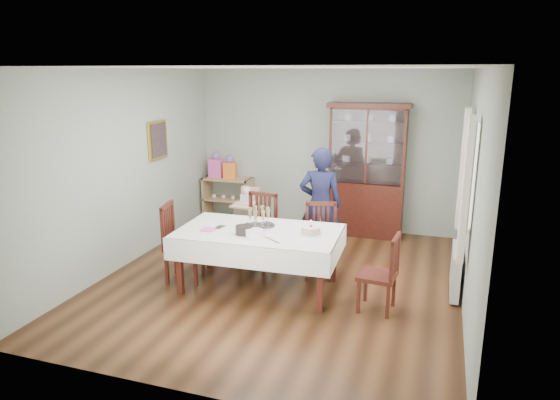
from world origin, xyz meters
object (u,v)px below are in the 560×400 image
at_px(gift_bag_pink, 216,166).
at_px(woman, 320,205).
at_px(chair_far_right, 320,255).
at_px(chair_end_right, 378,288).
at_px(china_cabinet, 367,169).
at_px(chair_end_left, 183,257).
at_px(sideboard, 228,199).
at_px(birthday_cake, 311,231).
at_px(gift_bag_orange, 230,168).
at_px(high_chair, 247,224).
at_px(dining_table, 259,259).
at_px(chair_far_left, 258,244).
at_px(champagne_tray, 259,221).

bearing_deg(gift_bag_pink, woman, -31.08).
distance_m(chair_far_right, chair_end_right, 1.16).
bearing_deg(gift_bag_pink, china_cabinet, -0.03).
xyz_separation_m(chair_end_left, gift_bag_pink, (-0.74, 2.62, 0.70)).
height_order(sideboard, chair_far_right, chair_far_right).
distance_m(birthday_cake, gift_bag_orange, 3.32).
bearing_deg(chair_far_right, high_chair, 136.92).
bearing_deg(dining_table, chair_far_left, 111.72).
xyz_separation_m(china_cabinet, chair_end_left, (-1.97, -2.62, -0.82)).
bearing_deg(chair_end_left, high_chair, -25.09).
height_order(chair_end_left, chair_end_right, chair_end_left).
bearing_deg(gift_bag_orange, dining_table, -59.52).
height_order(birthday_cake, gift_bag_pink, gift_bag_pink).
relative_size(china_cabinet, sideboard, 2.42).
distance_m(sideboard, high_chair, 1.50).
bearing_deg(high_chair, gift_bag_orange, 131.58).
bearing_deg(gift_bag_pink, champagne_tray, -54.43).
distance_m(chair_far_left, chair_end_left, 1.08).
bearing_deg(chair_far_right, chair_far_left, 159.58).
relative_size(chair_far_right, high_chair, 1.01).
relative_size(chair_end_right, birthday_cake, 3.42).
height_order(dining_table, chair_far_left, chair_far_left).
relative_size(sideboard, chair_end_right, 0.99).
bearing_deg(woman, sideboard, -45.65).
relative_size(chair_far_right, birthday_cake, 3.66).
relative_size(china_cabinet, chair_end_right, 2.40).
bearing_deg(chair_end_right, gift_bag_orange, -126.60).
bearing_deg(woman, dining_table, 56.31).
height_order(chair_far_right, chair_end_left, chair_end_left).
height_order(dining_table, high_chair, high_chair).
distance_m(china_cabinet, high_chair, 2.16).
relative_size(dining_table, china_cabinet, 0.94).
bearing_deg(chair_end_left, gift_bag_orange, -1.56).
height_order(champagne_tray, gift_bag_pink, gift_bag_pink).
xyz_separation_m(sideboard, gift_bag_orange, (0.06, -0.02, 0.58)).
bearing_deg(woman, chair_end_left, 27.88).
relative_size(chair_end_left, birthday_cake, 3.84).
bearing_deg(chair_far_left, china_cabinet, 60.74).
bearing_deg(china_cabinet, sideboard, 179.51).
bearing_deg(chair_end_left, chair_far_left, -55.42).
height_order(chair_end_right, birthday_cake, birthday_cake).
distance_m(chair_end_left, high_chair, 1.46).
height_order(high_chair, birthday_cake, high_chair).
distance_m(dining_table, chair_end_right, 1.51).
relative_size(dining_table, champagne_tray, 5.11).
relative_size(woman, gift_bag_orange, 4.05).
xyz_separation_m(chair_end_right, gift_bag_orange, (-3.01, 2.71, 0.71)).
height_order(chair_far_left, chair_end_left, chair_end_left).
bearing_deg(gift_bag_orange, high_chair, -56.05).
relative_size(high_chair, gift_bag_pink, 2.12).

